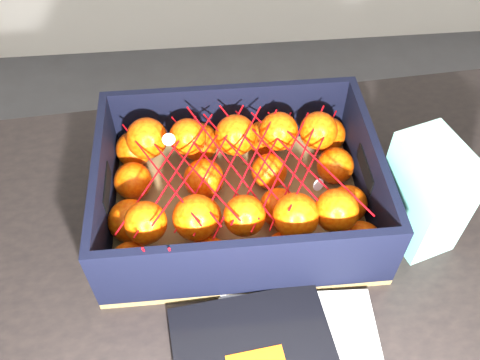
{
  "coord_description": "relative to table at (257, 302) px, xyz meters",
  "views": [
    {
      "loc": [
        -0.11,
        -0.26,
        1.42
      ],
      "look_at": [
        -0.06,
        0.21,
        0.86
      ],
      "focal_mm": 38.39,
      "sensor_mm": 36.0,
      "label": 1
    }
  ],
  "objects": [
    {
      "name": "room_shell",
      "position": [
        0.04,
        -0.12,
        0.6
      ],
      "size": [
        3.54,
        3.54,
        2.5
      ],
      "color": "silver",
      "rests_on": "ground"
    },
    {
      "name": "table",
      "position": [
        0.0,
        0.0,
        0.0
      ],
      "size": [
        1.25,
        0.88,
        0.75
      ],
      "color": "black",
      "rests_on": "ground"
    },
    {
      "name": "produce_crate",
      "position": [
        -0.02,
        0.12,
        0.14
      ],
      "size": [
        0.42,
        0.31,
        0.13
      ],
      "color": "olive",
      "rests_on": "table"
    },
    {
      "name": "clementine_heap",
      "position": [
        -0.02,
        0.12,
        0.16
      ],
      "size": [
        0.4,
        0.3,
        0.12
      ],
      "color": "#FF4A05",
      "rests_on": "produce_crate"
    },
    {
      "name": "mesh_net",
      "position": [
        -0.03,
        0.11,
        0.21
      ],
      "size": [
        0.35,
        0.28,
        0.09
      ],
      "color": "#B9060C",
      "rests_on": "clementine_heap"
    },
    {
      "name": "retail_carton",
      "position": [
        0.25,
        0.06,
        0.19
      ],
      "size": [
        0.11,
        0.13,
        0.17
      ],
      "primitive_type": "cube",
      "rotation": [
        0.0,
        0.0,
        0.29
      ],
      "color": "silver",
      "rests_on": "table"
    }
  ]
}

